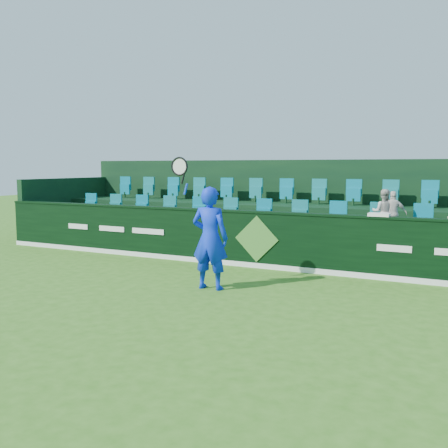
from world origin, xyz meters
The scene contains 11 objects.
ground centered at (0.00, 0.00, 0.00)m, with size 60.00×60.00×0.00m, color #346B19.
sponsor_hoarding centered at (0.00, 4.00, 0.67)m, with size 16.00×0.25×1.35m.
stand_tier_front centered at (0.00, 5.10, 0.40)m, with size 16.00×2.00×0.80m, color black.
stand_tier_back centered at (0.00, 7.00, 0.65)m, with size 16.00×1.80×1.30m, color black.
stand_rear centered at (0.00, 7.44, 1.22)m, with size 16.00×4.10×2.60m.
seat_row_front centered at (0.00, 5.50, 1.10)m, with size 13.50×0.50×0.60m, color #077288.
seat_row_back centered at (0.00, 7.30, 1.60)m, with size 13.50×0.50×0.60m, color #077288.
tennis_player centered at (-0.05, 1.63, 1.02)m, with size 1.24×0.54×2.63m.
spectator_left centered at (2.67, 5.12, 1.34)m, with size 0.52×0.41×1.08m, color beige.
spectator_middle centered at (2.89, 5.12, 1.32)m, with size 0.61×0.25×1.04m, color silver.
towel centered at (2.75, 4.00, 1.38)m, with size 0.44×0.28×0.07m, color white.
Camera 1 is at (4.48, -6.87, 2.40)m, focal length 40.00 mm.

